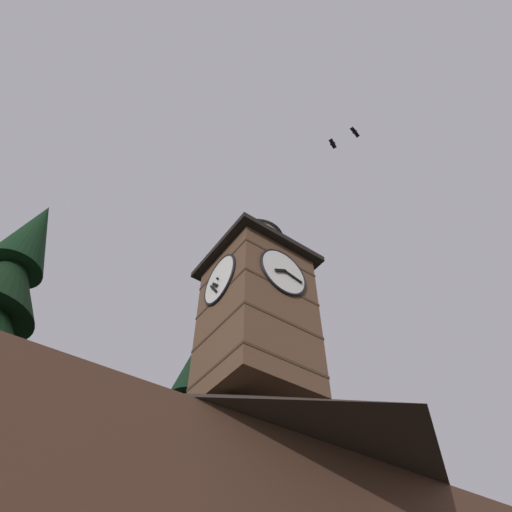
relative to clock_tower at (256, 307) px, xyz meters
name	(u,v)px	position (x,y,z in m)	size (l,w,h in m)	color
clock_tower	(256,307)	(0.00, 0.00, 0.00)	(4.09, 4.09, 9.48)	brown
flying_bird_high	(355,132)	(-2.62, 4.95, 9.52)	(0.70, 0.33, 0.14)	black
flying_bird_low	(333,144)	(-1.88, 4.00, 8.92)	(0.60, 0.40, 0.16)	black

